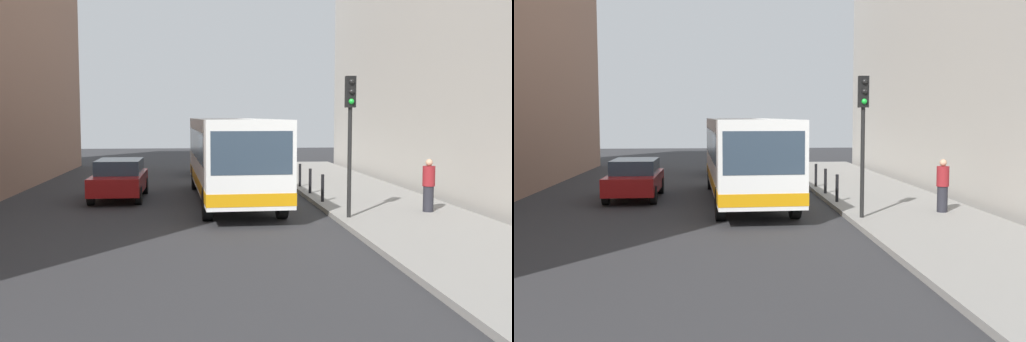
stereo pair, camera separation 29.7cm
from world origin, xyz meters
TOP-DOWN VIEW (x-y plane):
  - ground_plane at (0.00, 0.00)m, footprint 80.00×80.00m
  - sidewalk at (5.40, 0.00)m, footprint 4.40×40.00m
  - bus at (0.36, 3.26)m, footprint 3.03×11.13m
  - car_beside_bus at (-3.75, 4.26)m, footprint 1.89×4.41m
  - car_behind_bus at (0.06, 13.99)m, footprint 2.10×4.51m
  - traffic_light at (3.55, -1.52)m, footprint 0.28×0.33m
  - bollard_near at (3.45, 1.76)m, footprint 0.11×0.11m
  - bollard_mid at (3.45, 4.07)m, footprint 0.11×0.11m
  - bollard_far at (3.45, 6.38)m, footprint 0.11×0.11m
  - pedestrian_near_signal at (6.25, -0.73)m, footprint 0.38×0.38m

SIDE VIEW (x-z plane):
  - ground_plane at x=0.00m, z-range 0.00..0.00m
  - sidewalk at x=5.40m, z-range 0.00..0.15m
  - bollard_near at x=3.45m, z-range 0.15..1.10m
  - bollard_mid at x=3.45m, z-range 0.15..1.10m
  - bollard_far at x=3.45m, z-range 0.15..1.10m
  - car_beside_bus at x=-3.75m, z-range 0.04..1.52m
  - car_behind_bus at x=0.06m, z-range 0.04..1.52m
  - pedestrian_near_signal at x=6.25m, z-range 0.15..1.78m
  - bus at x=0.36m, z-range 0.23..3.23m
  - traffic_light at x=3.55m, z-range 0.96..5.06m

